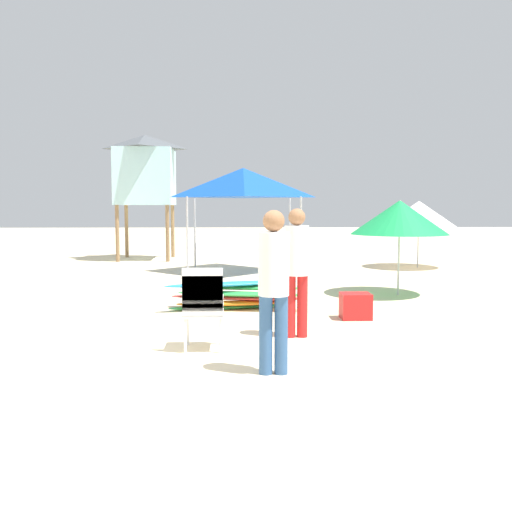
{
  "coord_description": "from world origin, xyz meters",
  "views": [
    {
      "loc": [
        1.06,
        -6.53,
        1.75
      ],
      "look_at": [
        1.4,
        2.01,
        1.0
      ],
      "focal_mm": 40.29,
      "sensor_mm": 36.0,
      "label": 1
    }
  ],
  "objects_px": {
    "surfboard_pile": "(235,295)",
    "popup_canopy": "(243,183)",
    "lifeguard_near_left": "(274,280)",
    "beach_umbrella_left": "(419,214)",
    "stacked_plastic_chairs": "(203,301)",
    "cooler_box": "(356,306)",
    "lifeguard_near_center": "(297,264)",
    "lifeguard_tower": "(145,170)",
    "beach_umbrella_far": "(400,217)"
  },
  "relations": [
    {
      "from": "lifeguard_near_left",
      "to": "cooler_box",
      "type": "relative_size",
      "value": 3.74
    },
    {
      "from": "lifeguard_near_center",
      "to": "lifeguard_tower",
      "type": "bearing_deg",
      "value": 107.98
    },
    {
      "from": "surfboard_pile",
      "to": "beach_umbrella_far",
      "type": "height_order",
      "value": "beach_umbrella_far"
    },
    {
      "from": "lifeguard_near_center",
      "to": "beach_umbrella_left",
      "type": "bearing_deg",
      "value": 62.64
    },
    {
      "from": "stacked_plastic_chairs",
      "to": "cooler_box",
      "type": "height_order",
      "value": "stacked_plastic_chairs"
    },
    {
      "from": "surfboard_pile",
      "to": "lifeguard_near_left",
      "type": "relative_size",
      "value": 1.4
    },
    {
      "from": "popup_canopy",
      "to": "lifeguard_near_center",
      "type": "bearing_deg",
      "value": -85.7
    },
    {
      "from": "surfboard_pile",
      "to": "lifeguard_near_center",
      "type": "distance_m",
      "value": 2.35
    },
    {
      "from": "popup_canopy",
      "to": "cooler_box",
      "type": "distance_m",
      "value": 6.95
    },
    {
      "from": "surfboard_pile",
      "to": "popup_canopy",
      "type": "distance_m",
      "value": 5.91
    },
    {
      "from": "beach_umbrella_left",
      "to": "cooler_box",
      "type": "xyz_separation_m",
      "value": [
        -3.34,
        -7.29,
        -1.31
      ]
    },
    {
      "from": "lifeguard_tower",
      "to": "beach_umbrella_far",
      "type": "distance_m",
      "value": 9.97
    },
    {
      "from": "stacked_plastic_chairs",
      "to": "lifeguard_near_center",
      "type": "bearing_deg",
      "value": 29.9
    },
    {
      "from": "lifeguard_near_center",
      "to": "cooler_box",
      "type": "relative_size",
      "value": 3.76
    },
    {
      "from": "stacked_plastic_chairs",
      "to": "beach_umbrella_left",
      "type": "relative_size",
      "value": 0.47
    },
    {
      "from": "surfboard_pile",
      "to": "beach_umbrella_left",
      "type": "bearing_deg",
      "value": 50.95
    },
    {
      "from": "lifeguard_near_left",
      "to": "popup_canopy",
      "type": "xyz_separation_m",
      "value": [
        -0.15,
        9.28,
        1.37
      ]
    },
    {
      "from": "beach_umbrella_left",
      "to": "stacked_plastic_chairs",
      "type": "bearing_deg",
      "value": -121.35
    },
    {
      "from": "stacked_plastic_chairs",
      "to": "lifeguard_tower",
      "type": "xyz_separation_m",
      "value": [
        -2.48,
        12.02,
        2.31
      ]
    },
    {
      "from": "lifeguard_near_center",
      "to": "cooler_box",
      "type": "xyz_separation_m",
      "value": [
        1.06,
        1.2,
        -0.79
      ]
    },
    {
      "from": "surfboard_pile",
      "to": "lifeguard_near_center",
      "type": "xyz_separation_m",
      "value": [
        0.81,
        -2.08,
        0.74
      ]
    },
    {
      "from": "stacked_plastic_chairs",
      "to": "beach_umbrella_far",
      "type": "bearing_deg",
      "value": 49.7
    },
    {
      "from": "lifeguard_near_center",
      "to": "beach_umbrella_left",
      "type": "xyz_separation_m",
      "value": [
        4.4,
        8.5,
        0.52
      ]
    },
    {
      "from": "surfboard_pile",
      "to": "lifeguard_near_center",
      "type": "height_order",
      "value": "lifeguard_near_center"
    },
    {
      "from": "surfboard_pile",
      "to": "popup_canopy",
      "type": "height_order",
      "value": "popup_canopy"
    },
    {
      "from": "lifeguard_tower",
      "to": "cooler_box",
      "type": "distance_m",
      "value": 11.51
    },
    {
      "from": "lifeguard_tower",
      "to": "cooler_box",
      "type": "relative_size",
      "value": 8.84
    },
    {
      "from": "lifeguard_tower",
      "to": "stacked_plastic_chairs",
      "type": "bearing_deg",
      "value": -78.36
    },
    {
      "from": "lifeguard_near_left",
      "to": "lifeguard_near_center",
      "type": "xyz_separation_m",
      "value": [
        0.42,
        1.67,
        0.01
      ]
    },
    {
      "from": "lifeguard_near_center",
      "to": "stacked_plastic_chairs",
      "type": "bearing_deg",
      "value": -150.1
    },
    {
      "from": "lifeguard_near_center",
      "to": "lifeguard_tower",
      "type": "height_order",
      "value": "lifeguard_tower"
    },
    {
      "from": "stacked_plastic_chairs",
      "to": "lifeguard_near_center",
      "type": "distance_m",
      "value": 1.44
    },
    {
      "from": "popup_canopy",
      "to": "lifeguard_tower",
      "type": "height_order",
      "value": "lifeguard_tower"
    },
    {
      "from": "popup_canopy",
      "to": "lifeguard_tower",
      "type": "xyz_separation_m",
      "value": [
        -3.1,
        3.73,
        0.56
      ]
    },
    {
      "from": "lifeguard_near_center",
      "to": "popup_canopy",
      "type": "distance_m",
      "value": 7.75
    },
    {
      "from": "lifeguard_tower",
      "to": "cooler_box",
      "type": "bearing_deg",
      "value": -64.96
    },
    {
      "from": "lifeguard_near_left",
      "to": "popup_canopy",
      "type": "distance_m",
      "value": 9.38
    },
    {
      "from": "lifeguard_tower",
      "to": "beach_umbrella_left",
      "type": "height_order",
      "value": "lifeguard_tower"
    },
    {
      "from": "lifeguard_near_center",
      "to": "lifeguard_near_left",
      "type": "bearing_deg",
      "value": -104.17
    },
    {
      "from": "lifeguard_tower",
      "to": "beach_umbrella_far",
      "type": "relative_size",
      "value": 2.12
    },
    {
      "from": "surfboard_pile",
      "to": "popup_canopy",
      "type": "bearing_deg",
      "value": 87.56
    },
    {
      "from": "stacked_plastic_chairs",
      "to": "lifeguard_tower",
      "type": "distance_m",
      "value": 12.49
    },
    {
      "from": "beach_umbrella_far",
      "to": "popup_canopy",
      "type": "bearing_deg",
      "value": 126.38
    },
    {
      "from": "surfboard_pile",
      "to": "beach_umbrella_far",
      "type": "xyz_separation_m",
      "value": [
        3.21,
        1.48,
        1.27
      ]
    },
    {
      "from": "beach_umbrella_far",
      "to": "cooler_box",
      "type": "relative_size",
      "value": 4.18
    },
    {
      "from": "stacked_plastic_chairs",
      "to": "cooler_box",
      "type": "distance_m",
      "value": 2.97
    },
    {
      "from": "cooler_box",
      "to": "lifeguard_near_center",
      "type": "bearing_deg",
      "value": -131.28
    },
    {
      "from": "surfboard_pile",
      "to": "lifeguard_near_left",
      "type": "xyz_separation_m",
      "value": [
        0.38,
        -3.75,
        0.73
      ]
    },
    {
      "from": "surfboard_pile",
      "to": "beach_umbrella_left",
      "type": "distance_m",
      "value": 8.36
    },
    {
      "from": "cooler_box",
      "to": "popup_canopy",
      "type": "bearing_deg",
      "value": 104.26
    }
  ]
}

